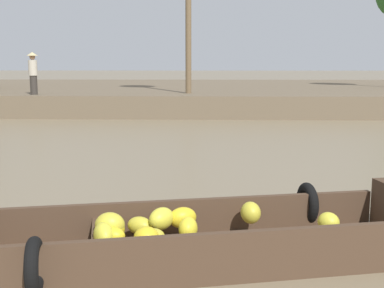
% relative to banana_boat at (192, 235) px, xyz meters
% --- Properties ---
extents(ground_plane, '(300.00, 300.00, 0.00)m').
position_rel_banana_boat_xyz_m(ground_plane, '(0.15, 4.87, -0.29)').
color(ground_plane, '#7A6B51').
extents(riverbank_strip, '(160.00, 20.00, 0.88)m').
position_rel_banana_boat_xyz_m(riverbank_strip, '(0.15, 23.39, 0.14)').
color(riverbank_strip, brown).
rests_on(riverbank_strip, ground).
extents(banana_boat, '(5.83, 2.56, 0.89)m').
position_rel_banana_boat_xyz_m(banana_boat, '(0.00, 0.00, 0.00)').
color(banana_boat, '#473323').
rests_on(banana_boat, ground).
extents(vendor_person, '(0.44, 0.44, 1.66)m').
position_rel_banana_boat_xyz_m(vendor_person, '(-6.72, 14.26, 1.51)').
color(vendor_person, '#332D28').
rests_on(vendor_person, riverbank_strip).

